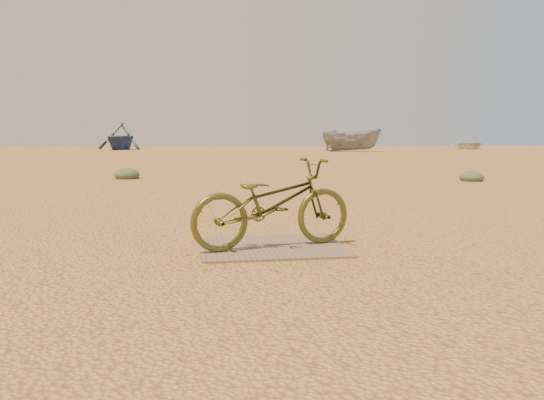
{
  "coord_description": "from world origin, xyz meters",
  "views": [
    {
      "loc": [
        -0.93,
        -4.91,
        1.07
      ],
      "look_at": [
        -0.14,
        0.13,
        0.47
      ],
      "focal_mm": 35.0,
      "sensor_mm": 36.0,
      "label": 1
    }
  ],
  "objects": [
    {
      "name": "kale_a",
      "position": [
        -2.56,
        9.53,
        0.0
      ],
      "size": [
        0.67,
        0.67,
        0.37
      ],
      "primitive_type": "ellipsoid",
      "color": "#506343",
      "rests_on": "ground"
    },
    {
      "name": "boat_far_left",
      "position": [
        -7.0,
        44.92,
        1.23
      ],
      "size": [
        5.43,
        5.8,
        2.47
      ],
      "primitive_type": "imported",
      "rotation": [
        0.0,
        0.0,
        -0.36
      ],
      "color": "navy",
      "rests_on": "ground"
    },
    {
      "name": "kale_b",
      "position": [
        6.06,
        7.38,
        0.0
      ],
      "size": [
        0.58,
        0.58,
        0.32
      ],
      "primitive_type": "ellipsoid",
      "color": "#506343",
      "rests_on": "ground"
    },
    {
      "name": "plywood_board",
      "position": [
        -0.14,
        0.13,
        0.01
      ],
      "size": [
        1.4,
        1.16,
        0.02
      ],
      "primitive_type": "cube",
      "color": "#79604F",
      "rests_on": "ground"
    },
    {
      "name": "boat_far_right",
      "position": [
        26.18,
        43.54,
        0.48
      ],
      "size": [
        4.64,
        5.47,
        0.96
      ],
      "primitive_type": "imported",
      "rotation": [
        0.0,
        0.0,
        -0.33
      ],
      "color": "beige",
      "rests_on": "ground"
    },
    {
      "name": "bicycle",
      "position": [
        -0.15,
        0.06,
        0.45
      ],
      "size": [
        1.72,
        0.94,
        0.85
      ],
      "primitive_type": "imported",
      "rotation": [
        0.0,
        0.0,
        1.82
      ],
      "color": "#4C4F1E",
      "rests_on": "plywood_board"
    },
    {
      "name": "ground",
      "position": [
        0.0,
        0.0,
        0.0
      ],
      "size": [
        120.0,
        120.0,
        0.0
      ],
      "primitive_type": "plane",
      "color": "tan",
      "rests_on": "ground"
    },
    {
      "name": "boat_mid_right",
      "position": [
        11.75,
        35.47,
        0.89
      ],
      "size": [
        4.87,
        2.71,
        1.78
      ],
      "primitive_type": "imported",
      "rotation": [
        0.0,
        0.0,
        1.35
      ],
      "color": "gray",
      "rests_on": "ground"
    }
  ]
}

